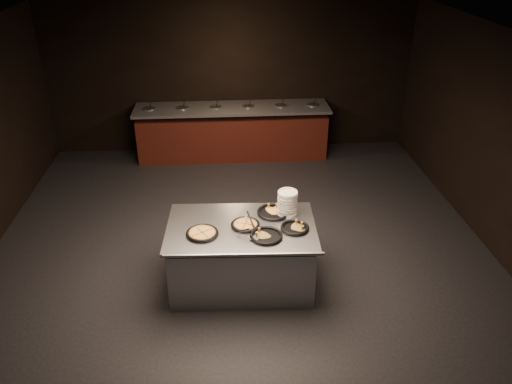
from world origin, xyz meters
TOP-DOWN VIEW (x-y plane):
  - room at (0.00, 0.00)m, footprint 7.02×8.02m
  - salad_bar at (0.00, 3.56)m, footprint 3.70×0.83m
  - serving_counter at (-0.02, -0.44)m, footprint 1.85×1.23m
  - plate_stack at (0.57, -0.19)m, footprint 0.25×0.25m
  - pan_veggie_whole at (-0.49, -0.59)m, footprint 0.38×0.38m
  - pan_cheese_whole at (0.03, -0.44)m, footprint 0.35×0.35m
  - pan_cheese_slices_a at (0.40, -0.17)m, footprint 0.41×0.41m
  - pan_cheese_slices_b at (0.26, -0.70)m, footprint 0.39×0.39m
  - pan_veggie_slices at (0.61, -0.55)m, footprint 0.34×0.34m
  - server_left at (0.07, -0.41)m, footprint 0.20×0.31m
  - server_right at (0.03, -0.70)m, footprint 0.27×0.19m

SIDE VIEW (x-z plane):
  - serving_counter at x=-0.02m, z-range -0.02..0.84m
  - salad_bar at x=0.00m, z-range -0.15..1.03m
  - pan_cheese_slices_a at x=0.40m, z-range 0.86..0.90m
  - pan_cheese_slices_b at x=0.26m, z-range 0.86..0.90m
  - pan_veggie_slices at x=0.61m, z-range 0.86..0.90m
  - pan_cheese_whole at x=0.03m, z-range 0.86..0.90m
  - pan_veggie_whole at x=-0.49m, z-range 0.86..0.90m
  - server_right at x=0.03m, z-range 0.85..1.00m
  - server_left at x=0.07m, z-range 0.85..1.02m
  - plate_stack at x=0.57m, z-range 0.86..1.17m
  - room at x=0.00m, z-range -0.01..2.91m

